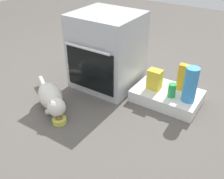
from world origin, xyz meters
TOP-DOWN VIEW (x-y plane):
  - ground at (0.00, 0.00)m, footprint 8.00×8.00m
  - oven at (-0.04, 0.46)m, footprint 0.58×0.58m
  - pantry_cabinet at (0.58, 0.49)m, footprint 0.58×0.39m
  - food_bowl at (-0.01, -0.27)m, footprint 0.11×0.11m
  - cat at (-0.19, -0.16)m, footprint 0.63×0.42m
  - water_bottle at (0.77, 0.45)m, footprint 0.11×0.11m
  - juice_carton at (0.67, 0.59)m, footprint 0.09×0.06m
  - soda_can at (0.64, 0.43)m, footprint 0.07×0.07m
  - snack_bag at (0.46, 0.47)m, footprint 0.12×0.09m

SIDE VIEW (x-z plane):
  - ground at x=0.00m, z-range 0.00..0.00m
  - food_bowl at x=-0.01m, z-range -0.01..0.06m
  - pantry_cabinet at x=0.58m, z-range 0.00..0.11m
  - cat at x=-0.19m, z-range 0.01..0.22m
  - soda_can at x=0.64m, z-range 0.11..0.23m
  - snack_bag at x=0.46m, z-range 0.11..0.29m
  - juice_carton at x=0.67m, z-range 0.11..0.35m
  - water_bottle at x=0.77m, z-range 0.11..0.41m
  - oven at x=-0.04m, z-range 0.00..0.70m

